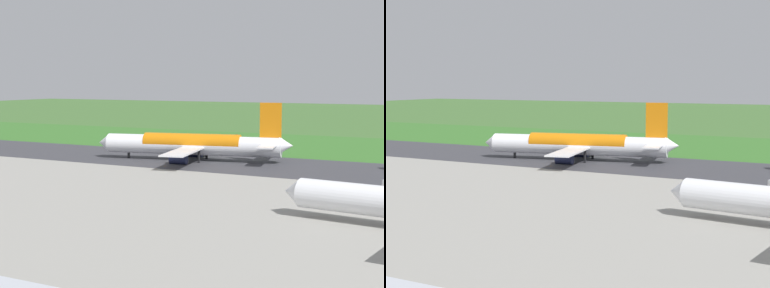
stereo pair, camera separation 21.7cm
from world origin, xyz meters
TOP-DOWN VIEW (x-y plane):
  - ground_plane at (0.00, 0.00)m, footprint 800.00×800.00m
  - runway_asphalt at (0.00, 0.00)m, footprint 600.00×34.65m
  - apron_concrete at (0.00, 57.66)m, footprint 440.00×110.00m
  - grass_verge_foreground at (0.00, -47.27)m, footprint 600.00×80.00m
  - airliner_main at (7.36, -0.08)m, footprint 53.76×44.30m
  - no_stopping_sign at (15.36, -47.69)m, footprint 0.60×0.10m
  - traffic_cone_orange at (21.51, -48.78)m, footprint 0.40×0.40m

SIDE VIEW (x-z plane):
  - ground_plane at x=0.00m, z-range 0.00..0.00m
  - grass_verge_foreground at x=0.00m, z-range 0.00..0.04m
  - apron_concrete at x=0.00m, z-range 0.00..0.05m
  - runway_asphalt at x=0.00m, z-range 0.00..0.06m
  - traffic_cone_orange at x=21.51m, z-range 0.00..0.55m
  - no_stopping_sign at x=15.36m, z-range 0.26..3.25m
  - airliner_main at x=7.36m, z-range -3.59..12.29m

